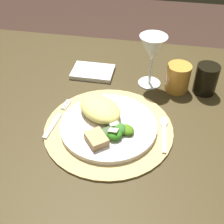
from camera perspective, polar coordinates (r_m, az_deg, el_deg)
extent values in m
cube|color=#392D15|center=(0.83, 4.63, -2.80)|extent=(1.31, 0.96, 0.02)
cylinder|color=#363019|center=(1.52, -16.48, 0.15)|extent=(0.07, 0.07, 0.73)
cylinder|color=tan|center=(0.80, -0.65, -3.21)|extent=(0.35, 0.35, 0.01)
cylinder|color=silver|center=(0.80, -0.65, -2.69)|extent=(0.26, 0.26, 0.01)
ellipsoid|color=#E2D26B|center=(0.81, -2.33, 0.56)|extent=(0.16, 0.16, 0.04)
ellipsoid|color=#447313|center=(0.77, 2.87, -3.40)|extent=(0.05, 0.05, 0.02)
ellipsoid|color=#446D36|center=(0.78, 0.30, -2.49)|extent=(0.05, 0.05, 0.02)
ellipsoid|color=#2D7918|center=(0.75, 0.47, -4.32)|extent=(0.05, 0.05, 0.02)
ellipsoid|color=#3E5833|center=(0.76, -1.11, -3.89)|extent=(0.05, 0.06, 0.02)
ellipsoid|color=#346F25|center=(0.76, 1.49, -3.23)|extent=(0.05, 0.05, 0.02)
cube|color=beige|center=(0.77, 0.42, -2.28)|extent=(0.03, 0.03, 0.01)
cube|color=beige|center=(0.74, 0.24, -3.50)|extent=(0.03, 0.02, 0.01)
cube|color=tan|center=(0.74, -2.99, -5.16)|extent=(0.07, 0.07, 0.02)
cube|color=silver|center=(0.82, -11.35, -2.61)|extent=(0.02, 0.10, 0.00)
cube|color=silver|center=(0.88, -9.12, 1.47)|extent=(0.01, 0.04, 0.00)
cube|color=silver|center=(0.88, -8.88, 1.43)|extent=(0.01, 0.04, 0.00)
cube|color=silver|center=(0.88, -8.64, 1.38)|extent=(0.01, 0.04, 0.00)
cube|color=silver|center=(0.88, -8.40, 1.34)|extent=(0.01, 0.04, 0.00)
cube|color=silver|center=(0.78, 9.95, -5.01)|extent=(0.02, 0.10, 0.00)
ellipsoid|color=silver|center=(0.83, 9.94, -1.78)|extent=(0.02, 0.04, 0.01)
cube|color=white|center=(1.02, -3.69, 7.69)|extent=(0.14, 0.10, 0.01)
cylinder|color=silver|center=(0.98, 7.13, 5.54)|extent=(0.07, 0.07, 0.00)
cylinder|color=silver|center=(0.95, 7.34, 7.58)|extent=(0.01, 0.01, 0.08)
cone|color=silver|center=(0.91, 7.78, 11.85)|extent=(0.08, 0.08, 0.08)
cylinder|color=gold|center=(0.94, 12.51, 6.42)|extent=(0.07, 0.07, 0.09)
cylinder|color=black|center=(0.96, 17.58, 6.04)|extent=(0.07, 0.07, 0.09)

